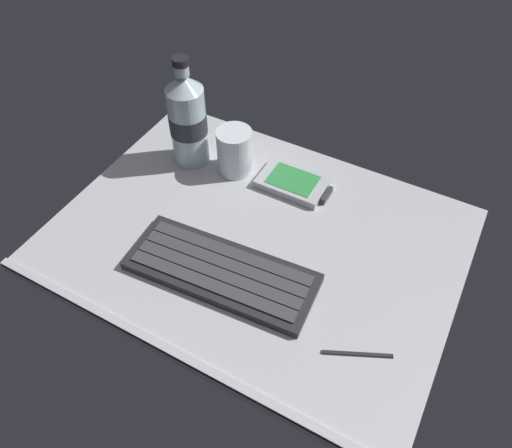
# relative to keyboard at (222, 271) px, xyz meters

# --- Properties ---
(ground_plane) EXTENTS (0.64, 0.48, 0.03)m
(ground_plane) POSITION_rel_keyboard_xyz_m (0.01, 0.09, -0.02)
(ground_plane) COLOR #B7BABC
(keyboard) EXTENTS (0.30, 0.13, 0.02)m
(keyboard) POSITION_rel_keyboard_xyz_m (0.00, 0.00, 0.00)
(keyboard) COLOR #232328
(keyboard) RESTS_ON ground_plane
(handheld_device) EXTENTS (0.13, 0.08, 0.02)m
(handheld_device) POSITION_rel_keyboard_xyz_m (0.01, 0.23, -0.00)
(handheld_device) COLOR #B7BABF
(handheld_device) RESTS_ON ground_plane
(juice_cup) EXTENTS (0.06, 0.06, 0.09)m
(juice_cup) POSITION_rel_keyboard_xyz_m (-0.10, 0.22, 0.03)
(juice_cup) COLOR silver
(juice_cup) RESTS_ON ground_plane
(water_bottle) EXTENTS (0.07, 0.07, 0.21)m
(water_bottle) POSITION_rel_keyboard_xyz_m (-0.19, 0.20, 0.08)
(water_bottle) COLOR silver
(water_bottle) RESTS_ON ground_plane
(stylus_pen) EXTENTS (0.09, 0.05, 0.01)m
(stylus_pen) POSITION_rel_keyboard_xyz_m (0.23, -0.03, -0.00)
(stylus_pen) COLOR #26262B
(stylus_pen) RESTS_ON ground_plane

